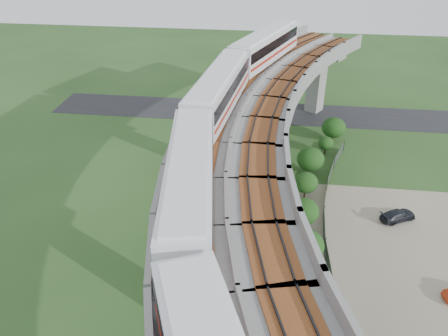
{
  "coord_description": "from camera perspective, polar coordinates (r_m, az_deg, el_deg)",
  "views": [
    {
      "loc": [
        3.22,
        -30.72,
        26.61
      ],
      "look_at": [
        -0.71,
        0.81,
        7.5
      ],
      "focal_mm": 35.0,
      "sensor_mm": 36.0,
      "label": 1
    }
  ],
  "objects": [
    {
      "name": "ground",
      "position": [
        40.77,
        0.86,
        -9.73
      ],
      "size": [
        160.0,
        160.0,
        0.0
      ],
      "primitive_type": "plane",
      "color": "#27461C",
      "rests_on": "ground"
    },
    {
      "name": "dirt_lot",
      "position": [
        40.6,
        21.07,
        -12.5
      ],
      "size": [
        18.0,
        26.0,
        0.04
      ],
      "primitive_type": "cube",
      "color": "#7E745C",
      "rests_on": "ground"
    },
    {
      "name": "asphalt_road",
      "position": [
        66.37,
        3.76,
        7.33
      ],
      "size": [
        60.0,
        8.0,
        0.03
      ],
      "primitive_type": "cube",
      "color": "#232326",
      "rests_on": "ground"
    },
    {
      "name": "viaduct",
      "position": [
        35.39,
        7.17,
        1.01
      ],
      "size": [
        19.58,
        73.98,
        11.4
      ],
      "color": "#99968E",
      "rests_on": "ground"
    },
    {
      "name": "metro_train",
      "position": [
        32.21,
        1.31,
        4.65
      ],
      "size": [
        11.7,
        61.32,
        3.64
      ],
      "color": "white",
      "rests_on": "ground"
    },
    {
      "name": "fence",
      "position": [
        40.68,
        14.86,
        -9.72
      ],
      "size": [
        3.87,
        38.73,
        1.5
      ],
      "color": "#2D382D",
      "rests_on": "ground"
    },
    {
      "name": "tree_0",
      "position": [
        58.64,
        14.14,
        5.14
      ],
      "size": [
        3.09,
        3.09,
        3.24
      ],
      "color": "#382314",
      "rests_on": "ground"
    },
    {
      "name": "tree_1",
      "position": [
        55.28,
        13.16,
        3.16
      ],
      "size": [
        1.91,
        1.91,
        2.34
      ],
      "color": "#382314",
      "rests_on": "ground"
    },
    {
      "name": "tree_2",
      "position": [
        50.47,
        11.24,
        1.14
      ],
      "size": [
        3.11,
        3.11,
        3.29
      ],
      "color": "#382314",
      "rests_on": "ground"
    },
    {
      "name": "tree_3",
      "position": [
        46.25,
        10.62,
        -1.88
      ],
      "size": [
        2.55,
        2.55,
        2.99
      ],
      "color": "#382314",
      "rests_on": "ground"
    },
    {
      "name": "tree_4",
      "position": [
        41.08,
        10.34,
        -5.59
      ],
      "size": [
        2.86,
        2.86,
        3.67
      ],
      "color": "#382314",
      "rests_on": "ground"
    },
    {
      "name": "tree_5",
      "position": [
        38.03,
        10.6,
        -9.91
      ],
      "size": [
        3.16,
        3.16,
        3.37
      ],
      "color": "#382314",
      "rests_on": "ground"
    },
    {
      "name": "tree_6",
      "position": [
        33.97,
        12.11,
        -17.33
      ],
      "size": [
        2.12,
        2.12,
        2.51
      ],
      "color": "#382314",
      "rests_on": "ground"
    },
    {
      "name": "car_white",
      "position": [
        35.13,
        15.28,
        -17.96
      ],
      "size": [
        2.44,
        4.19,
        1.34
      ],
      "primitive_type": "imported",
      "rotation": [
        0.0,
        0.0,
        0.23
      ],
      "color": "silver",
      "rests_on": "dirt_lot"
    },
    {
      "name": "car_dark",
      "position": [
        46.32,
        21.77,
        -5.75
      ],
      "size": [
        3.95,
        3.05,
        1.07
      ],
      "primitive_type": "imported",
      "rotation": [
        0.0,
        0.0,
        2.06
      ],
      "color": "black",
      "rests_on": "dirt_lot"
    }
  ]
}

